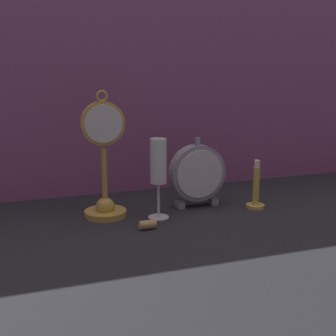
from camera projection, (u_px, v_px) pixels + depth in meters
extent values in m
plane|color=#232328|center=(178.00, 222.00, 1.18)|extent=(4.00, 4.00, 0.00)
cube|color=#8E4C7F|center=(141.00, 80.00, 1.41)|extent=(1.79, 0.01, 0.69)
cylinder|color=gold|center=(106.00, 213.00, 1.22)|extent=(0.11, 0.11, 0.02)
sphere|color=gold|center=(105.00, 207.00, 1.22)|extent=(0.05, 0.05, 0.05)
cylinder|color=gold|center=(104.00, 179.00, 1.20)|extent=(0.01, 0.01, 0.17)
cylinder|color=gold|center=(103.00, 123.00, 1.17)|extent=(0.11, 0.02, 0.11)
cylinder|color=silver|center=(104.00, 124.00, 1.16)|extent=(0.10, 0.00, 0.10)
torus|color=gold|center=(102.00, 96.00, 1.16)|extent=(0.03, 0.01, 0.03)
cube|color=gray|center=(180.00, 205.00, 1.30)|extent=(0.02, 0.03, 0.02)
cube|color=gray|center=(213.00, 201.00, 1.33)|extent=(0.02, 0.03, 0.02)
cylinder|color=gray|center=(197.00, 173.00, 1.29)|extent=(0.16, 0.04, 0.16)
cylinder|color=silver|center=(200.00, 174.00, 1.27)|extent=(0.13, 0.00, 0.13)
cylinder|color=gray|center=(198.00, 141.00, 1.27)|extent=(0.01, 0.01, 0.02)
cylinder|color=silver|center=(159.00, 217.00, 1.21)|extent=(0.05, 0.05, 0.01)
cylinder|color=silver|center=(158.00, 199.00, 1.20)|extent=(0.01, 0.01, 0.09)
cylinder|color=white|center=(158.00, 161.00, 1.18)|extent=(0.04, 0.04, 0.11)
cylinder|color=#DBC675|center=(158.00, 169.00, 1.19)|extent=(0.04, 0.04, 0.07)
cylinder|color=gold|center=(255.00, 206.00, 1.29)|extent=(0.05, 0.05, 0.01)
cylinder|color=gold|center=(256.00, 186.00, 1.28)|extent=(0.02, 0.02, 0.11)
cylinder|color=silver|center=(257.00, 164.00, 1.27)|extent=(0.02, 0.02, 0.02)
cylinder|color=tan|center=(147.00, 225.00, 1.13)|extent=(0.04, 0.02, 0.02)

